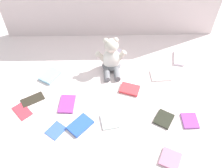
% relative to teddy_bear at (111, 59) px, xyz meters
% --- Properties ---
extents(ground_plane, '(3.20, 3.20, 0.00)m').
position_rel_teddy_bear_xyz_m(ground_plane, '(0.00, -0.12, -0.09)').
color(ground_plane, silver).
extents(teddy_bear, '(0.20, 0.18, 0.24)m').
position_rel_teddy_bear_xyz_m(teddy_bear, '(0.00, 0.00, 0.00)').
color(teddy_bear, white).
rests_on(teddy_bear, ground_plane).
extents(book_case_0, '(0.15, 0.15, 0.02)m').
position_rel_teddy_bear_xyz_m(book_case_0, '(-0.17, -0.43, -0.08)').
color(book_case_0, blue).
rests_on(book_case_0, ground_plane).
extents(book_case_1, '(0.13, 0.13, 0.01)m').
position_rel_teddy_bear_xyz_m(book_case_1, '(0.28, -0.63, -0.08)').
color(book_case_1, '#B66C8D').
rests_on(book_case_1, ground_plane).
extents(book_case_2, '(0.11, 0.11, 0.01)m').
position_rel_teddy_bear_xyz_m(book_case_2, '(-0.01, -0.41, -0.08)').
color(book_case_2, white).
rests_on(book_case_2, ground_plane).
extents(book_case_3, '(0.14, 0.15, 0.02)m').
position_rel_teddy_bear_xyz_m(book_case_3, '(-0.39, -0.06, -0.08)').
color(book_case_3, '#89C0DC').
rests_on(book_case_3, ground_plane).
extents(book_case_4, '(0.13, 0.13, 0.01)m').
position_rel_teddy_bear_xyz_m(book_case_4, '(-0.51, -0.33, -0.08)').
color(book_case_4, '#BF3240').
rests_on(book_case_4, ground_plane).
extents(book_case_5, '(0.12, 0.12, 0.01)m').
position_rel_teddy_bear_xyz_m(book_case_5, '(-0.30, -0.46, -0.08)').
color(book_case_5, '#3A5FB6').
rests_on(book_case_5, ground_plane).
extents(book_case_6, '(0.09, 0.15, 0.02)m').
position_rel_teddy_bear_xyz_m(book_case_6, '(0.46, 0.08, -0.08)').
color(book_case_6, white).
rests_on(book_case_6, ground_plane).
extents(book_case_7, '(0.09, 0.10, 0.01)m').
position_rel_teddy_bear_xyz_m(book_case_7, '(0.42, -0.42, -0.08)').
color(book_case_7, '#8D3D93').
rests_on(book_case_7, ground_plane).
extents(book_case_8, '(0.13, 0.10, 0.01)m').
position_rel_teddy_bear_xyz_m(book_case_8, '(0.31, -0.07, -0.08)').
color(book_case_8, white).
rests_on(book_case_8, ground_plane).
extents(book_case_9, '(0.13, 0.11, 0.02)m').
position_rel_teddy_bear_xyz_m(book_case_9, '(0.11, -0.19, -0.08)').
color(book_case_9, '#D6363D').
rests_on(book_case_9, ground_plane).
extents(book_case_10, '(0.09, 0.13, 0.01)m').
position_rel_teddy_bear_xyz_m(book_case_10, '(-0.26, -0.29, -0.08)').
color(book_case_10, '#9A3994').
rests_on(book_case_10, ground_plane).
extents(book_case_11, '(0.11, 0.09, 0.01)m').
position_rel_teddy_bear_xyz_m(book_case_11, '(0.02, 0.17, -0.08)').
color(book_case_11, white).
rests_on(book_case_11, ground_plane).
extents(book_case_12, '(0.15, 0.12, 0.01)m').
position_rel_teddy_bear_xyz_m(book_case_12, '(-0.46, -0.25, -0.08)').
color(book_case_12, '#2B261D').
rests_on(book_case_12, ground_plane).
extents(book_case_13, '(0.13, 0.13, 0.01)m').
position_rel_teddy_bear_xyz_m(book_case_13, '(0.28, -0.40, -0.08)').
color(book_case_13, black).
rests_on(book_case_13, ground_plane).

